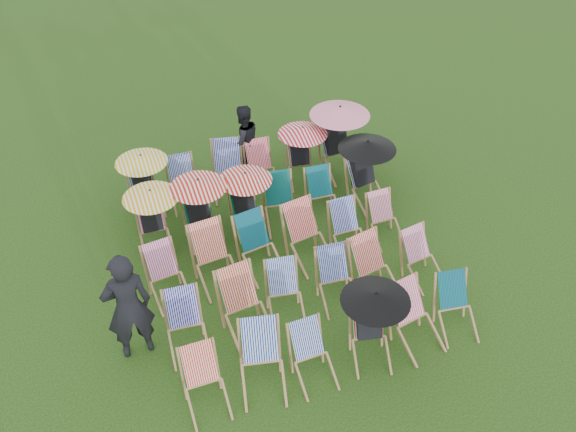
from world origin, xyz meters
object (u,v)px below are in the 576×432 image
object	(u,v)px
deckchair_0	(205,384)
person_left	(128,307)
deckchair_5	(457,308)
deckchair_29	(339,139)
person_rear	(243,141)

from	to	relation	value
deckchair_0	person_left	xyz separation A→B (m)	(-0.75, 1.28, 0.53)
deckchair_5	deckchair_29	xyz separation A→B (m)	(0.03, 4.58, 0.32)
person_left	deckchair_5	bearing A→B (deg)	161.28
deckchair_29	person_left	size ratio (longest dim) A/B	0.75
person_rear	person_left	bearing A→B (deg)	41.19
deckchair_29	deckchair_0	bearing A→B (deg)	-135.72
deckchair_0	person_rear	size ratio (longest dim) A/B	0.56
deckchair_5	person_rear	distance (m)	5.50
person_left	person_rear	xyz separation A→B (m)	(2.95, 3.90, -0.19)
deckchair_29	person_left	xyz separation A→B (m)	(-4.79, -3.30, 0.21)
person_rear	deckchair_29	bearing A→B (deg)	150.15
deckchair_0	person_left	distance (m)	1.58
deckchair_29	person_left	distance (m)	5.82
deckchair_5	person_left	size ratio (longest dim) A/B	0.45
deckchair_29	person_rear	world-z (taller)	person_rear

